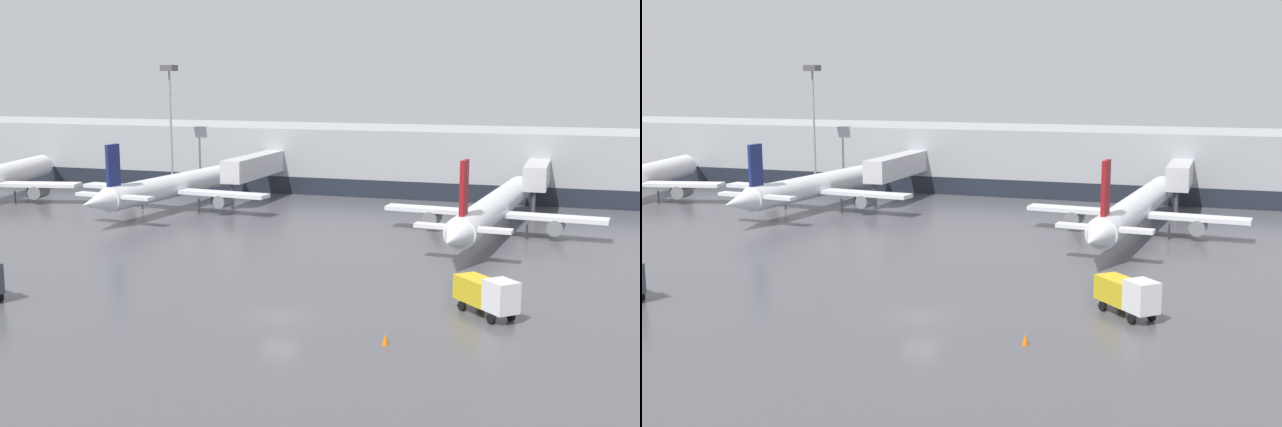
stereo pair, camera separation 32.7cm
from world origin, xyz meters
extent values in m
plane|color=#4C4C51|center=(0.00, 0.00, 0.00)|extent=(320.00, 320.00, 0.00)
cube|color=#9EA0A5|center=(0.00, 62.00, 4.50)|extent=(160.00, 16.00, 9.00)
cube|color=#1E232D|center=(0.00, 53.95, 1.20)|extent=(156.80, 0.10, 2.40)
cube|color=#BCBCC1|center=(-21.54, 46.46, 4.60)|extent=(2.60, 15.08, 2.80)
cylinder|color=#3F4247|center=(-21.54, 39.52, 1.60)|extent=(0.44, 0.44, 3.20)
cube|color=#BCBCC1|center=(14.08, 48.73, 4.60)|extent=(2.60, 10.54, 2.80)
cylinder|color=#3F4247|center=(14.08, 44.06, 1.60)|extent=(0.44, 0.44, 3.20)
cylinder|color=silver|center=(10.70, 34.19, 2.81)|extent=(5.51, 31.00, 2.91)
cone|color=silver|center=(12.14, 51.16, 2.81)|extent=(3.02, 3.42, 2.76)
cone|color=silver|center=(9.21, 16.64, 2.81)|extent=(2.97, 4.56, 2.62)
cube|color=silver|center=(10.63, 33.42, 2.23)|extent=(22.88, 4.12, 0.44)
cube|color=silver|center=(9.50, 20.05, 3.10)|extent=(8.73, 1.96, 0.35)
cube|color=maroon|center=(9.50, 20.05, 6.39)|extent=(0.53, 2.01, 5.42)
cylinder|color=slate|center=(4.28, 33.96, 1.35)|extent=(1.80, 2.55, 1.60)
cylinder|color=slate|center=(16.99, 32.88, 1.35)|extent=(1.80, 2.55, 1.60)
cylinder|color=#2D2D33|center=(11.55, 44.19, 0.75)|extent=(0.20, 0.20, 1.50)
cylinder|color=#2D2D33|center=(6.94, 32.96, 0.75)|extent=(0.20, 0.20, 1.50)
cylinder|color=#2D2D33|center=(14.20, 32.35, 0.75)|extent=(0.20, 0.20, 1.50)
cylinder|color=silver|center=(-28.07, 37.32, 3.02)|extent=(5.33, 25.70, 2.80)
cone|color=silver|center=(-26.65, 51.56, 3.02)|extent=(2.96, 3.33, 2.66)
cone|color=silver|center=(-29.55, 22.51, 3.02)|extent=(2.93, 4.43, 2.52)
cube|color=silver|center=(-28.14, 36.68, 2.46)|extent=(25.73, 4.79, 0.44)
cube|color=silver|center=(-29.24, 25.62, 3.30)|extent=(9.82, 2.23, 0.35)
cube|color=navy|center=(-29.24, 25.62, 6.41)|extent=(0.56, 2.06, 5.10)
cylinder|color=slate|center=(-35.28, 37.39, 1.61)|extent=(1.78, 2.62, 1.54)
cylinder|color=slate|center=(-20.99, 35.97, 1.61)|extent=(1.78, 2.62, 1.54)
cylinder|color=#2D2D33|center=(-27.25, 45.58, 0.88)|extent=(0.20, 0.20, 1.76)
cylinder|color=#2D2D33|center=(-32.28, 36.45, 0.88)|extent=(0.20, 0.20, 1.76)
cylinder|color=#2D2D33|center=(-24.12, 35.64, 0.88)|extent=(0.20, 0.20, 1.76)
cone|color=white|center=(-57.84, 52.21, 3.04)|extent=(3.61, 3.95, 2.91)
cylinder|color=slate|center=(-47.20, 36.13, 1.50)|extent=(2.34, 3.35, 1.69)
cylinder|color=#2D2D33|center=(-56.21, 45.25, 0.83)|extent=(0.20, 0.20, 1.66)
cylinder|color=#2D2D33|center=(-49.82, 34.72, 0.83)|extent=(0.20, 0.20, 1.66)
cylinder|color=black|center=(-20.86, -2.86, 0.35)|extent=(0.74, 0.53, 0.70)
cube|color=gold|center=(12.68, 5.45, 1.56)|extent=(3.59, 3.65, 1.72)
cube|color=silver|center=(14.51, 3.51, 1.77)|extent=(2.64, 2.65, 2.15)
cylinder|color=black|center=(15.16, 4.01, 0.35)|extent=(0.66, 0.68, 0.70)
cylinder|color=black|center=(13.97, 2.89, 0.35)|extent=(0.66, 0.68, 0.70)
cylinder|color=black|center=(12.86, 6.44, 0.35)|extent=(0.66, 0.68, 0.70)
cylinder|color=black|center=(11.68, 5.32, 0.35)|extent=(0.66, 0.68, 0.70)
cone|color=orange|center=(8.27, -3.38, 0.38)|extent=(0.42, 0.42, 0.75)
cylinder|color=gray|center=(-34.81, 48.83, 8.43)|extent=(0.30, 0.30, 16.85)
cube|color=#4C4C51|center=(-34.81, 48.83, 17.25)|extent=(1.80, 1.80, 0.80)
camera|label=1|loc=(19.26, -49.45, 16.41)|focal=45.00mm
camera|label=2|loc=(19.57, -49.34, 16.41)|focal=45.00mm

